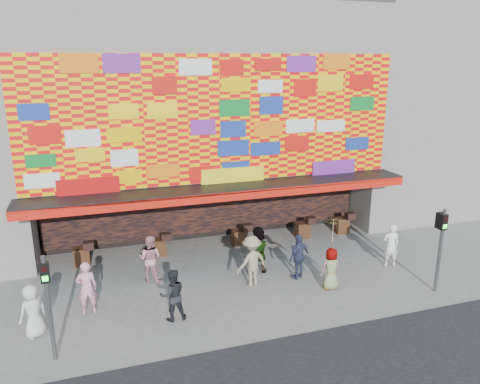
{
  "coord_description": "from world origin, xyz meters",
  "views": [
    {
      "loc": [
        -4.85,
        -13.4,
        7.78
      ],
      "look_at": [
        0.18,
        2.0,
        3.18
      ],
      "focal_mm": 35.0,
      "sensor_mm": 36.0,
      "label": 1
    }
  ],
  "objects": [
    {
      "name": "ground",
      "position": [
        0.0,
        0.0,
        0.0
      ],
      "size": [
        90.0,
        90.0,
        0.0
      ],
      "primitive_type": "plane",
      "color": "slate",
      "rests_on": "ground"
    },
    {
      "name": "shop_building",
      "position": [
        0.0,
        8.18,
        5.23
      ],
      "size": [
        15.2,
        9.4,
        10.0
      ],
      "color": "gray",
      "rests_on": "ground"
    },
    {
      "name": "ped_a",
      "position": [
        -6.8,
        -0.14,
        0.81
      ],
      "size": [
        0.94,
        0.87,
        1.61
      ],
      "primitive_type": "imported",
      "rotation": [
        0.0,
        0.0,
        3.75
      ],
      "color": "silver",
      "rests_on": "ground"
    },
    {
      "name": "signal_right",
      "position": [
        6.2,
        -1.5,
        1.86
      ],
      "size": [
        0.22,
        0.2,
        3.0
      ],
      "color": "#59595B",
      "rests_on": "ground"
    },
    {
      "name": "ped_f",
      "position": [
        0.85,
        1.85,
        0.9
      ],
      "size": [
        1.75,
        0.85,
        1.81
      ],
      "primitive_type": "imported",
      "rotation": [
        0.0,
        0.0,
        2.95
      ],
      "color": "gray",
      "rests_on": "ground"
    },
    {
      "name": "ped_g",
      "position": [
        2.81,
        -0.18,
        0.75
      ],
      "size": [
        0.74,
        0.49,
        1.51
      ],
      "primitive_type": "imported",
      "rotation": [
        0.0,
        0.0,
        3.15
      ],
      "color": "gray",
      "rests_on": "ground"
    },
    {
      "name": "ped_d",
      "position": [
        0.25,
        0.9,
        0.93
      ],
      "size": [
        1.36,
        1.04,
        1.87
      ],
      "primitive_type": "imported",
      "rotation": [
        0.0,
        0.0,
        3.46
      ],
      "color": "gray",
      "rests_on": "ground"
    },
    {
      "name": "ped_h",
      "position": [
        5.94,
        0.79,
        0.86
      ],
      "size": [
        0.71,
        0.56,
        1.71
      ],
      "primitive_type": "imported",
      "rotation": [
        0.0,
        0.0,
        2.87
      ],
      "color": "white",
      "rests_on": "ground"
    },
    {
      "name": "ped_c",
      "position": [
        -2.8,
        -0.49,
        0.83
      ],
      "size": [
        0.82,
        0.64,
        1.66
      ],
      "primitive_type": "imported",
      "rotation": [
        0.0,
        0.0,
        3.16
      ],
      "color": "black",
      "rests_on": "ground"
    },
    {
      "name": "ped_b",
      "position": [
        -5.3,
        0.72,
        0.88
      ],
      "size": [
        0.65,
        0.43,
        1.75
      ],
      "primitive_type": "imported",
      "rotation": [
        0.0,
        0.0,
        3.16
      ],
      "color": "pink",
      "rests_on": "ground"
    },
    {
      "name": "parasol",
      "position": [
        2.81,
        -0.18,
        2.15
      ],
      "size": [
        1.14,
        1.15,
        1.86
      ],
      "color": "beige",
      "rests_on": "ground"
    },
    {
      "name": "neighbor_right",
      "position": [
        13.0,
        8.0,
        6.0
      ],
      "size": [
        11.0,
        8.0,
        12.0
      ],
      "primitive_type": "cube",
      "color": "gray",
      "rests_on": "ground"
    },
    {
      "name": "ped_i",
      "position": [
        -3.11,
        2.37,
        0.88
      ],
      "size": [
        1.07,
        0.99,
        1.75
      ],
      "primitive_type": "imported",
      "rotation": [
        0.0,
        0.0,
        2.63
      ],
      "color": "#D08693",
      "rests_on": "ground"
    },
    {
      "name": "signal_left",
      "position": [
        -6.2,
        -1.5,
        1.86
      ],
      "size": [
        0.22,
        0.2,
        3.0
      ],
      "color": "#59595B",
      "rests_on": "ground"
    },
    {
      "name": "ped_e",
      "position": [
        2.09,
        0.91,
        0.86
      ],
      "size": [
        1.09,
        0.83,
        1.72
      ],
      "primitive_type": "imported",
      "rotation": [
        0.0,
        0.0,
        3.61
      ],
      "color": "#313656",
      "rests_on": "ground"
    }
  ]
}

